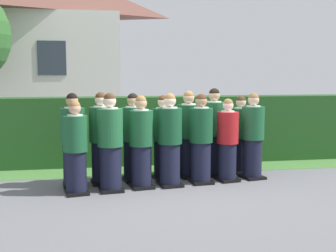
# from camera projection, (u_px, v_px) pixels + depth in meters

# --- Properties ---
(ground_plane) EXTENTS (60.00, 60.00, 0.00)m
(ground_plane) POSITION_uv_depth(u_px,v_px,m) (171.00, 185.00, 8.08)
(ground_plane) COLOR slate
(student_front_row_0) EXTENTS (0.44, 0.53, 1.57)m
(student_front_row_0) POSITION_uv_depth(u_px,v_px,m) (76.00, 150.00, 7.42)
(student_front_row_0) COLOR black
(student_front_row_0) RESTS_ON ground
(student_front_row_1) EXTENTS (0.44, 0.52, 1.69)m
(student_front_row_1) POSITION_uv_depth(u_px,v_px,m) (110.00, 145.00, 7.61)
(student_front_row_1) COLOR black
(student_front_row_1) RESTS_ON ground
(student_front_row_2) EXTENTS (0.45, 0.54, 1.63)m
(student_front_row_2) POSITION_uv_depth(u_px,v_px,m) (141.00, 144.00, 7.83)
(student_front_row_2) COLOR black
(student_front_row_2) RESTS_ON ground
(student_front_row_3) EXTENTS (0.46, 0.56, 1.67)m
(student_front_row_3) POSITION_uv_depth(u_px,v_px,m) (170.00, 142.00, 7.96)
(student_front_row_3) COLOR black
(student_front_row_3) RESTS_ON ground
(student_front_row_4) EXTENTS (0.43, 0.51, 1.65)m
(student_front_row_4) POSITION_uv_depth(u_px,v_px,m) (201.00, 141.00, 8.17)
(student_front_row_4) COLOR black
(student_front_row_4) RESTS_ON ground
(student_in_red_blazer) EXTENTS (0.43, 0.50, 1.55)m
(student_in_red_blazer) POSITION_uv_depth(u_px,v_px,m) (227.00, 142.00, 8.34)
(student_in_red_blazer) COLOR black
(student_in_red_blazer) RESTS_ON ground
(student_front_row_6) EXTENTS (0.47, 0.56, 1.65)m
(student_front_row_6) POSITION_uv_depth(u_px,v_px,m) (253.00, 138.00, 8.54)
(student_front_row_6) COLOR black
(student_front_row_6) RESTS_ON ground
(student_rear_row_0) EXTENTS (0.44, 0.51, 1.67)m
(student_rear_row_0) POSITION_uv_depth(u_px,v_px,m) (73.00, 142.00, 7.92)
(student_rear_row_0) COLOR black
(student_rear_row_0) RESTS_ON ground
(student_rear_row_1) EXTENTS (0.44, 0.55, 1.68)m
(student_rear_row_1) POSITION_uv_depth(u_px,v_px,m) (102.00, 140.00, 8.12)
(student_rear_row_1) COLOR black
(student_rear_row_1) RESTS_ON ground
(student_rear_row_2) EXTENTS (0.46, 0.55, 1.65)m
(student_rear_row_2) POSITION_uv_depth(u_px,v_px,m) (133.00, 139.00, 8.32)
(student_rear_row_2) COLOR black
(student_rear_row_2) RESTS_ON ground
(student_rear_row_3) EXTENTS (0.45, 0.54, 1.61)m
(student_rear_row_3) POSITION_uv_depth(u_px,v_px,m) (163.00, 139.00, 8.50)
(student_rear_row_3) COLOR black
(student_rear_row_3) RESTS_ON ground
(student_rear_row_4) EXTENTS (0.47, 0.55, 1.68)m
(student_rear_row_4) POSITION_uv_depth(u_px,v_px,m) (188.00, 136.00, 8.64)
(student_rear_row_4) COLOR black
(student_rear_row_4) RESTS_ON ground
(student_rear_row_5) EXTENTS (0.46, 0.54, 1.73)m
(student_rear_row_5) POSITION_uv_depth(u_px,v_px,m) (214.00, 134.00, 8.81)
(student_rear_row_5) COLOR black
(student_rear_row_5) RESTS_ON ground
(student_rear_row_6) EXTENTS (0.46, 0.52, 1.57)m
(student_rear_row_6) POSITION_uv_depth(u_px,v_px,m) (240.00, 136.00, 9.03)
(student_rear_row_6) COLOR black
(student_rear_row_6) RESTS_ON ground
(hedge) EXTENTS (9.67, 0.70, 1.50)m
(hedge) POSITION_uv_depth(u_px,v_px,m) (154.00, 130.00, 10.05)
(hedge) COLOR #214C1E
(hedge) RESTS_ON ground
(school_building_main) EXTENTS (8.47, 3.72, 6.46)m
(school_building_main) POSITION_uv_depth(u_px,v_px,m) (3.00, 36.00, 15.66)
(school_building_main) COLOR silver
(school_building_main) RESTS_ON ground
(lawn_strip) EXTENTS (9.67, 0.90, 0.01)m
(lawn_strip) POSITION_uv_depth(u_px,v_px,m) (159.00, 170.00, 9.36)
(lawn_strip) COLOR #477A38
(lawn_strip) RESTS_ON ground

